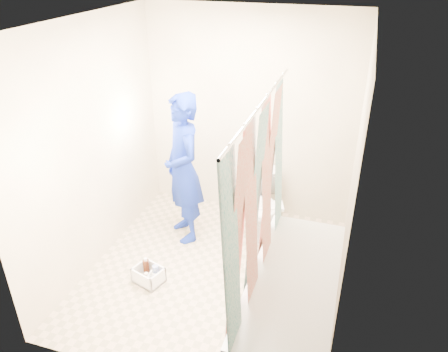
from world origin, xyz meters
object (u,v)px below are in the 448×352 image
(toilet, at_px, (263,205))
(cleaning_caddy, at_px, (149,276))
(plumber, at_px, (183,169))
(bathtub, at_px, (292,299))

(toilet, relative_size, cleaning_caddy, 2.10)
(plumber, bearing_deg, bathtub, 13.99)
(bathtub, bearing_deg, toilet, 113.35)
(bathtub, distance_m, cleaning_caddy, 1.41)
(toilet, bearing_deg, bathtub, -84.39)
(bathtub, height_order, plumber, plumber)
(bathtub, xyz_separation_m, toilet, (-0.55, 1.27, 0.07))
(plumber, bearing_deg, cleaning_caddy, -43.42)
(bathtub, relative_size, plumber, 1.06)
(toilet, height_order, plumber, plumber)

